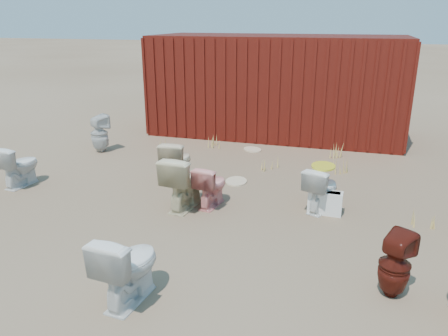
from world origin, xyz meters
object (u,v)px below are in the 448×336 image
(toilet_back_beige_right, at_px, (177,161))
(toilet_front_maroon, at_px, (395,265))
(toilet_front_pink, at_px, (211,186))
(toilet_back_yellowlid, at_px, (322,189))
(loose_tank, at_px, (325,203))
(toilet_back_a, at_px, (99,134))
(shipping_container, at_px, (277,86))
(toilet_front_c, at_px, (128,266))
(toilet_back_beige_left, at_px, (184,181))
(toilet_front_a, at_px, (19,166))

(toilet_back_beige_right, bearing_deg, toilet_front_maroon, 141.58)
(toilet_front_pink, height_order, toilet_back_beige_right, toilet_back_beige_right)
(toilet_back_yellowlid, bearing_deg, loose_tank, 143.09)
(toilet_front_pink, distance_m, toilet_back_a, 3.85)
(shipping_container, relative_size, loose_tank, 12.00)
(toilet_front_c, xyz_separation_m, toilet_back_beige_right, (-0.85, 3.36, -0.01))
(toilet_back_beige_left, bearing_deg, toilet_front_c, 103.55)
(toilet_front_pink, xyz_separation_m, toilet_back_yellowlid, (1.65, 0.32, 0.02))
(shipping_container, bearing_deg, toilet_front_c, -91.43)
(shipping_container, relative_size, toilet_back_yellowlid, 8.63)
(toilet_back_beige_right, xyz_separation_m, toilet_back_yellowlid, (2.55, -0.50, -0.04))
(toilet_front_a, height_order, toilet_front_pink, toilet_front_a)
(toilet_back_a, distance_m, toilet_back_yellowlid, 5.20)
(loose_tank, bearing_deg, toilet_front_pink, -171.73)
(toilet_back_beige_left, bearing_deg, loose_tank, -163.72)
(toilet_back_a, bearing_deg, toilet_back_beige_right, 179.99)
(toilet_front_c, distance_m, loose_tank, 3.28)
(toilet_back_a, bearing_deg, toilet_front_maroon, 175.35)
(toilet_front_pink, distance_m, toilet_front_c, 2.55)
(toilet_front_maroon, height_order, toilet_back_beige_right, toilet_back_beige_right)
(toilet_front_a, bearing_deg, toilet_back_a, -90.40)
(toilet_front_pink, distance_m, toilet_back_beige_right, 1.22)
(toilet_front_a, height_order, loose_tank, toilet_front_a)
(toilet_front_a, relative_size, loose_tank, 1.46)
(toilet_back_a, height_order, toilet_back_beige_right, toilet_back_a)
(shipping_container, height_order, toilet_front_c, shipping_container)
(toilet_back_beige_right, xyz_separation_m, loose_tank, (2.63, -0.61, -0.21))
(toilet_front_pink, relative_size, toilet_back_beige_right, 0.86)
(toilet_front_c, relative_size, toilet_back_yellowlid, 1.14)
(shipping_container, relative_size, toilet_back_a, 7.32)
(shipping_container, xyz_separation_m, loose_tank, (1.59, -4.65, -1.02))
(toilet_back_beige_right, relative_size, loose_tank, 1.55)
(shipping_container, relative_size, toilet_front_c, 7.55)
(toilet_front_maroon, height_order, toilet_back_yellowlid, toilet_front_maroon)
(toilet_front_c, bearing_deg, toilet_front_maroon, -155.61)
(loose_tank, bearing_deg, toilet_front_a, -174.81)
(toilet_front_maroon, distance_m, toilet_back_yellowlid, 2.20)
(toilet_front_maroon, xyz_separation_m, toilet_back_beige_right, (-3.46, 2.50, 0.02))
(toilet_front_c, relative_size, toilet_front_maroon, 1.09)
(shipping_container, xyz_separation_m, toilet_front_pink, (-0.13, -4.85, -0.87))
(toilet_front_c, xyz_separation_m, toilet_back_a, (-3.19, 4.62, 0.01))
(toilet_back_beige_right, bearing_deg, toilet_front_pink, 135.34)
(shipping_container, distance_m, toilet_back_a, 4.44)
(toilet_back_beige_right, height_order, loose_tank, toilet_back_beige_right)
(toilet_back_yellowlid, height_order, loose_tank, toilet_back_yellowlid)
(toilet_front_c, bearing_deg, loose_tank, -116.69)
(toilet_front_a, relative_size, toilet_back_beige_right, 0.94)
(toilet_front_pink, xyz_separation_m, toilet_back_beige_left, (-0.37, -0.18, 0.10))
(toilet_front_a, distance_m, toilet_back_yellowlid, 5.14)
(toilet_back_yellowlid, bearing_deg, toilet_back_beige_left, 34.09)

